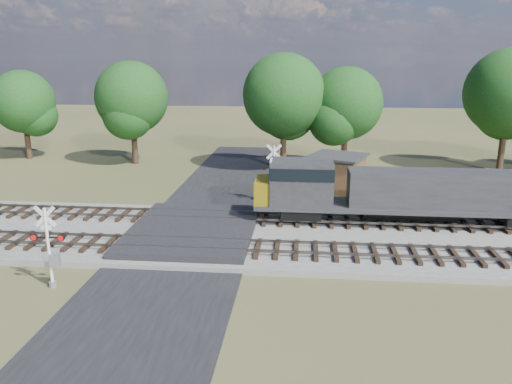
# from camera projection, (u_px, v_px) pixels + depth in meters

# --- Properties ---
(ground) EXTENTS (160.00, 160.00, 0.00)m
(ground) POSITION_uv_depth(u_px,v_px,m) (191.00, 239.00, 28.34)
(ground) COLOR #444726
(ground) RESTS_ON ground
(ballast_bed) EXTENTS (140.00, 10.00, 0.30)m
(ballast_bed) POSITION_uv_depth(u_px,v_px,m) (369.00, 240.00, 27.85)
(ballast_bed) COLOR gray
(ballast_bed) RESTS_ON ground
(road) EXTENTS (7.00, 60.00, 0.08)m
(road) POSITION_uv_depth(u_px,v_px,m) (191.00, 239.00, 28.33)
(road) COLOR black
(road) RESTS_ON ground
(crossing_panel) EXTENTS (7.00, 9.00, 0.62)m
(crossing_panel) POSITION_uv_depth(u_px,v_px,m) (193.00, 231.00, 28.74)
(crossing_panel) COLOR #262628
(crossing_panel) RESTS_ON ground
(track_near) EXTENTS (140.00, 2.60, 0.33)m
(track_near) POSITION_uv_depth(u_px,v_px,m) (241.00, 247.00, 26.02)
(track_near) COLOR black
(track_near) RESTS_ON ballast_bed
(track_far) EXTENTS (140.00, 2.60, 0.33)m
(track_far) POSITION_uv_depth(u_px,v_px,m) (251.00, 218.00, 30.82)
(track_far) COLOR black
(track_far) RESTS_ON ballast_bed
(crossing_signal_near) EXTENTS (1.54, 0.33, 3.83)m
(crossing_signal_near) POSITION_uv_depth(u_px,v_px,m) (51.00, 254.00, 22.05)
(crossing_signal_near) COLOR silver
(crossing_signal_near) RESTS_ON ground
(crossing_signal_far) EXTENTS (1.72, 0.37, 4.27)m
(crossing_signal_far) POSITION_uv_depth(u_px,v_px,m) (273.00, 179.00, 34.81)
(crossing_signal_far) COLOR silver
(crossing_signal_far) RESTS_ON ground
(equipment_shed) EXTENTS (5.25, 5.25, 2.74)m
(equipment_shed) POSITION_uv_depth(u_px,v_px,m) (337.00, 172.00, 38.78)
(equipment_shed) COLOR #4B3020
(equipment_shed) RESTS_ON ground
(treeline) EXTENTS (78.95, 11.00, 10.87)m
(treeline) POSITION_uv_depth(u_px,v_px,m) (346.00, 99.00, 45.23)
(treeline) COLOR black
(treeline) RESTS_ON ground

